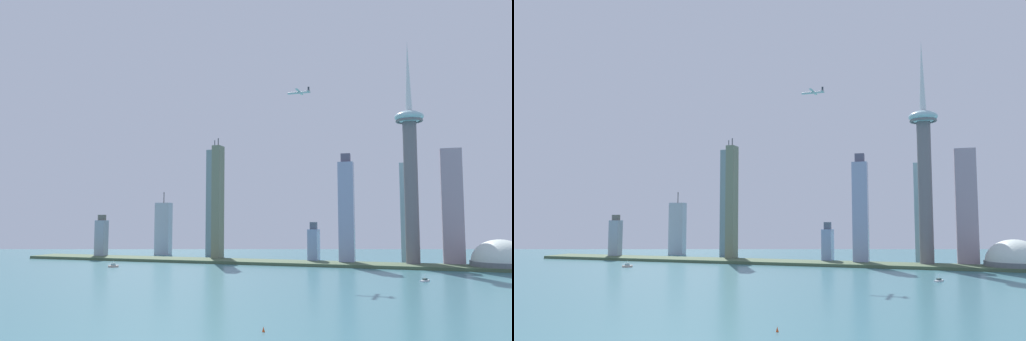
# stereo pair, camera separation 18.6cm
# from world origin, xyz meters

# --- Properties ---
(waterfront_pier) EXTENTS (684.58, 54.62, 3.93)m
(waterfront_pier) POSITION_xyz_m (0.00, 488.22, 1.96)
(waterfront_pier) COLOR #485C40
(waterfront_pier) RESTS_ON ground
(observation_tower) EXTENTS (36.75, 36.75, 293.95)m
(observation_tower) POSITION_xyz_m (215.57, 501.43, 134.01)
(observation_tower) COLOR slate
(observation_tower) RESTS_ON ground
(stadium_dome) EXTENTS (70.21, 70.21, 51.79)m
(stadium_dome) POSITION_xyz_m (315.75, 498.47, 8.91)
(stadium_dome) COLOR slate
(stadium_dome) RESTS_ON ground
(skyscraper_0) EXTENTS (13.37, 22.87, 55.77)m
(skyscraper_0) POSITION_xyz_m (85.23, 517.59, 24.97)
(skyscraper_0) COLOR #8097C1
(skyscraper_0) RESTS_ON ground
(skyscraper_1) EXTENTS (12.02, 20.56, 178.18)m
(skyscraper_1) POSITION_xyz_m (-53.59, 508.52, 83.37)
(skyscraper_1) COLOR slate
(skyscraper_1) RESTS_ON ground
(skyscraper_2) EXTENTS (22.70, 21.92, 135.41)m
(skyscraper_2) POSITION_xyz_m (211.86, 539.13, 67.71)
(skyscraper_2) COLOR #8AAFB8
(skyscraper_2) RESTS_ON ground
(skyscraper_3) EXTENTS (20.15, 14.22, 147.29)m
(skyscraper_3) POSITION_xyz_m (132.61, 503.47, 70.09)
(skyscraper_3) COLOR #8D97BA
(skyscraper_3) RESTS_ON ground
(skyscraper_4) EXTENTS (21.51, 19.27, 189.06)m
(skyscraper_4) POSITION_xyz_m (-92.77, 588.83, 86.27)
(skyscraper_4) COLOR gray
(skyscraper_4) RESTS_ON ground
(skyscraper_5) EXTENTS (16.38, 13.29, 66.38)m
(skyscraper_5) POSITION_xyz_m (-243.97, 500.89, 30.61)
(skyscraper_5) COLOR #8D9BAD
(skyscraper_5) RESTS_ON ground
(skyscraper_6) EXTENTS (26.02, 19.52, 150.15)m
(skyscraper_6) POSITION_xyz_m (265.04, 519.13, 75.07)
(skyscraper_6) COLOR #A18B9B
(skyscraper_6) RESTS_ON ground
(skyscraper_7) EXTENTS (26.14, 14.69, 105.45)m
(skyscraper_7) POSITION_xyz_m (-188.30, 595.82, 43.71)
(skyscraper_7) COLOR #A2AEBD
(skyscraper_7) RESTS_ON ground
(boat_0) EXTENTS (9.21, 12.73, 7.13)m
(boat_0) POSITION_xyz_m (227.72, 349.07, 1.16)
(boat_0) COLOR white
(boat_0) RESTS_ON ground
(boat_1) EXTENTS (12.78, 9.63, 8.79)m
(boat_1) POSITION_xyz_m (-141.17, 380.39, 1.84)
(boat_1) COLOR beige
(boat_1) RESTS_ON ground
(channel_buoy_0) EXTENTS (1.58, 1.58, 2.70)m
(channel_buoy_0) POSITION_xyz_m (142.82, 94.87, 1.35)
(channel_buoy_0) COLOR #E54C19
(channel_buoy_0) RESTS_ON ground
(airplane) EXTENTS (28.79, 31.38, 7.69)m
(airplane) POSITION_xyz_m (88.63, 420.81, 214.49)
(airplane) COLOR #AAC1C4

